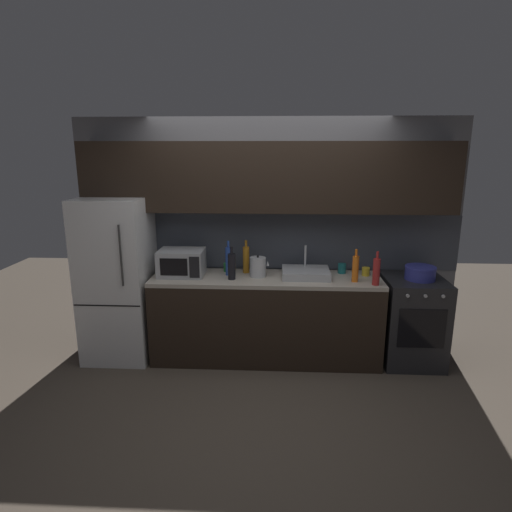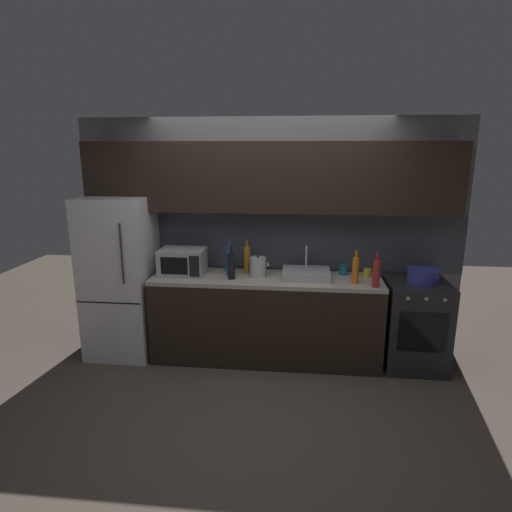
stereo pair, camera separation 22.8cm
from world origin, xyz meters
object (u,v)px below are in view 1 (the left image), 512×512
at_px(wine_bottle_dark, 232,266).
at_px(mug_teal, 342,268).
at_px(mug_green, 227,267).
at_px(wine_bottle_orange, 355,268).
at_px(cooking_pot, 420,273).
at_px(microwave, 182,263).
at_px(oven_range, 412,321).
at_px(wine_bottle_amber, 246,259).
at_px(wine_bottle_blue, 228,261).
at_px(wine_bottle_red, 376,271).
at_px(refrigerator, 118,279).
at_px(kettle, 258,267).
at_px(mug_yellow, 366,271).

xyz_separation_m(wine_bottle_dark, mug_teal, (1.14, 0.28, -0.09)).
bearing_deg(mug_green, wine_bottle_orange, -13.09).
distance_m(wine_bottle_dark, cooking_pot, 1.89).
height_order(microwave, wine_bottle_orange, wine_bottle_orange).
bearing_deg(oven_range, wine_bottle_amber, 174.80).
bearing_deg(wine_bottle_dark, mug_green, 105.36).
relative_size(wine_bottle_blue, wine_bottle_amber, 1.04).
relative_size(wine_bottle_red, mug_teal, 3.23).
height_order(refrigerator, wine_bottle_dark, refrigerator).
xyz_separation_m(oven_range, wine_bottle_dark, (-1.86, -0.09, 0.59)).
bearing_deg(cooking_pot, kettle, 179.46).
bearing_deg(refrigerator, wine_bottle_blue, 2.70).
distance_m(oven_range, mug_green, 2.00).
xyz_separation_m(wine_bottle_orange, mug_green, (-1.30, 0.30, -0.09)).
bearing_deg(wine_bottle_amber, wine_bottle_red, -15.96).
relative_size(kettle, mug_yellow, 2.59).
height_order(kettle, mug_green, kettle).
xyz_separation_m(wine_bottle_orange, wine_bottle_amber, (-1.10, 0.27, 0.01)).
distance_m(microwave, mug_teal, 1.68).
distance_m(wine_bottle_red, mug_yellow, 0.33).
distance_m(kettle, mug_green, 0.38).
distance_m(refrigerator, oven_range, 3.09).
xyz_separation_m(refrigerator, kettle, (1.47, 0.02, 0.15)).
distance_m(microwave, wine_bottle_amber, 0.67).
relative_size(wine_bottle_orange, cooking_pot, 1.09).
xyz_separation_m(wine_bottle_blue, mug_yellow, (1.42, 0.05, -0.11)).
distance_m(wine_bottle_amber, mug_teal, 1.02).
height_order(wine_bottle_blue, mug_green, wine_bottle_blue).
distance_m(wine_bottle_dark, wine_bottle_amber, 0.28).
bearing_deg(microwave, wine_bottle_orange, -4.29).
bearing_deg(kettle, cooking_pot, -0.54).
bearing_deg(mug_green, kettle, -27.45).
relative_size(wine_bottle_dark, cooking_pot, 1.10).
xyz_separation_m(microwave, mug_green, (0.45, 0.17, -0.09)).
bearing_deg(mug_green, wine_bottle_amber, -9.31).
relative_size(wine_bottle_amber, mug_green, 3.85).
bearing_deg(mug_teal, wine_bottle_blue, -173.78).
bearing_deg(cooking_pot, mug_teal, 166.24).
relative_size(oven_range, mug_teal, 8.76).
height_order(wine_bottle_amber, mug_green, wine_bottle_amber).
bearing_deg(kettle, wine_bottle_blue, 172.69).
relative_size(wine_bottle_orange, mug_green, 3.64).
distance_m(mug_green, cooking_pot, 1.98).
xyz_separation_m(mug_yellow, mug_green, (-1.45, 0.08, 0.00)).
bearing_deg(cooking_pot, wine_bottle_dark, -177.18).
bearing_deg(mug_yellow, wine_bottle_red, -83.87).
height_order(microwave, mug_teal, microwave).
bearing_deg(wine_bottle_orange, microwave, 175.71).
relative_size(wine_bottle_orange, wine_bottle_blue, 0.91).
distance_m(wine_bottle_red, mug_green, 1.54).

